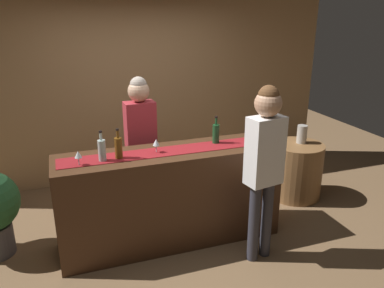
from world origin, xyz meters
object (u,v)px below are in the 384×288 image
at_px(wine_bottle_clear, 102,150).
at_px(wine_glass_far_end, 156,143).
at_px(wine_glass_near_customer, 250,134).
at_px(wine_bottle_green, 216,133).
at_px(bartender, 141,134).
at_px(wine_bottle_amber, 119,148).
at_px(round_side_table, 296,170).
at_px(vase_on_side_table, 302,134).
at_px(wine_glass_mid_counter, 78,155).
at_px(customer_sipping, 265,156).

xyz_separation_m(wine_bottle_clear, wine_glass_far_end, (0.54, 0.05, -0.01)).
relative_size(wine_bottle_clear, wine_glass_near_customer, 2.10).
xyz_separation_m(wine_bottle_green, wine_glass_near_customer, (0.34, -0.13, -0.01)).
bearing_deg(wine_bottle_green, wine_bottle_clear, -174.17).
relative_size(wine_glass_far_end, bartender, 0.08).
distance_m(wine_bottle_amber, round_side_table, 2.58).
relative_size(wine_bottle_clear, vase_on_side_table, 1.26).
xyz_separation_m(wine_glass_mid_counter, wine_glass_far_end, (0.76, 0.09, 0.00)).
bearing_deg(wine_glass_mid_counter, wine_bottle_amber, 8.45).
xyz_separation_m(wine_glass_mid_counter, customer_sipping, (1.65, -0.51, -0.03)).
bearing_deg(wine_glass_mid_counter, round_side_table, 11.21).
distance_m(wine_bottle_amber, wine_glass_far_end, 0.38).
height_order(wine_bottle_clear, wine_glass_near_customer, wine_bottle_clear).
xyz_separation_m(wine_bottle_green, vase_on_side_table, (1.41, 0.43, -0.29)).
bearing_deg(wine_glass_near_customer, bartender, 149.10).
bearing_deg(bartender, wine_bottle_amber, 58.06).
bearing_deg(wine_bottle_amber, wine_glass_far_end, 4.58).
relative_size(wine_bottle_amber, bartender, 0.18).
relative_size(bartender, round_side_table, 2.33).
bearing_deg(bartender, wine_glass_near_customer, 146.38).
height_order(wine_bottle_green, wine_bottle_clear, same).
distance_m(customer_sipping, vase_on_side_table, 1.65).
height_order(wine_bottle_green, wine_bottle_amber, same).
height_order(customer_sipping, vase_on_side_table, customer_sipping).
relative_size(wine_bottle_amber, wine_glass_mid_counter, 2.10).
height_order(wine_glass_mid_counter, bartender, bartender).
relative_size(bartender, customer_sipping, 0.97).
xyz_separation_m(wine_bottle_amber, wine_glass_near_customer, (1.40, -0.02, -0.01)).
relative_size(wine_bottle_amber, wine_glass_near_customer, 2.10).
height_order(wine_bottle_clear, round_side_table, wine_bottle_clear).
xyz_separation_m(wine_bottle_amber, wine_glass_mid_counter, (-0.38, -0.06, -0.01)).
bearing_deg(wine_glass_mid_counter, bartender, 42.85).
bearing_deg(round_side_table, bartender, 176.71).
bearing_deg(wine_bottle_clear, customer_sipping, -21.21).
bearing_deg(round_side_table, vase_on_side_table, 32.97).
bearing_deg(wine_bottle_clear, vase_on_side_table, 11.90).
xyz_separation_m(bartender, round_side_table, (2.06, -0.12, -0.70)).
relative_size(wine_bottle_green, customer_sipping, 0.17).
xyz_separation_m(wine_bottle_amber, round_side_table, (2.41, 0.50, -0.78)).
xyz_separation_m(wine_bottle_amber, customer_sipping, (1.27, -0.57, -0.04)).
distance_m(wine_bottle_green, round_side_table, 1.60).
relative_size(customer_sipping, vase_on_side_table, 7.41).
bearing_deg(wine_bottle_green, vase_on_side_table, 16.94).
distance_m(wine_bottle_clear, customer_sipping, 1.54).
relative_size(wine_bottle_green, vase_on_side_table, 1.26).
bearing_deg(customer_sipping, wine_glass_near_customer, 66.53).
height_order(wine_bottle_clear, customer_sipping, customer_sipping).
distance_m(wine_glass_mid_counter, vase_on_side_table, 2.93).
xyz_separation_m(round_side_table, vase_on_side_table, (0.07, 0.04, 0.49)).
relative_size(wine_bottle_amber, wine_glass_far_end, 2.10).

